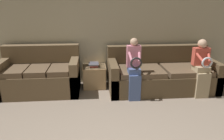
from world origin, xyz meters
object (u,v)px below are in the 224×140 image
couch_main (161,75)px  book_stack (94,64)px  child_right_seated (202,66)px  child_left_seated (134,67)px  side_shelf (94,76)px  couch_side (40,76)px

couch_main → book_stack: (-1.46, 0.26, 0.20)m
child_right_seated → book_stack: (-2.15, 0.69, -0.12)m
couch_main → book_stack: size_ratio=8.00×
child_left_seated → book_stack: size_ratio=4.19×
couch_main → child_right_seated: child_right_seated is taller
child_left_seated → child_right_seated: 1.37m
side_shelf → child_left_seated: bearing=-41.6°
child_left_seated → book_stack: bearing=138.5°
couch_main → child_left_seated: (-0.69, -0.43, 0.34)m
child_left_seated → side_shelf: bearing=138.4°
child_left_seated → book_stack: child_left_seated is taller
side_shelf → book_stack: 0.27m
child_left_seated → child_right_seated: size_ratio=1.04×
child_left_seated → side_shelf: (-0.77, 0.68, -0.41)m
couch_main → child_left_seated: size_ratio=1.91×
couch_main → child_left_seated: bearing=-148.2°
side_shelf → book_stack: size_ratio=1.80×
couch_main → child_left_seated: child_left_seated is taller
child_right_seated → side_shelf: size_ratio=2.24×
side_shelf → book_stack: book_stack is taller
child_left_seated → side_shelf: 1.11m
couch_side → child_right_seated: bearing=-8.3°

